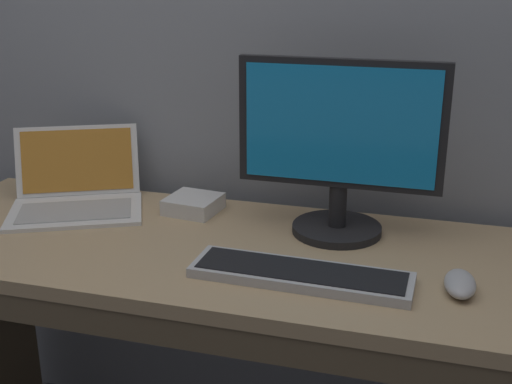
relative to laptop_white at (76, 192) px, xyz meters
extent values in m
cube|color=tan|center=(0.44, -0.14, -0.06)|extent=(1.55, 0.61, 0.03)
cube|color=brown|center=(0.44, -0.42, -0.11)|extent=(1.49, 0.02, 0.07)
cube|color=white|center=(0.02, -0.05, -0.04)|extent=(0.41, 0.36, 0.01)
cube|color=#ACACAC|center=(0.03, -0.06, -0.03)|extent=(0.32, 0.26, 0.00)
cube|color=white|center=(-0.04, 0.09, 0.06)|extent=(0.33, 0.21, 0.19)
cube|color=#C67F2D|center=(-0.04, 0.08, 0.06)|extent=(0.30, 0.18, 0.16)
cylinder|color=black|center=(0.71, 0.01, -0.03)|extent=(0.22, 0.22, 0.02)
cylinder|color=black|center=(0.71, 0.01, 0.03)|extent=(0.04, 0.04, 0.11)
cube|color=black|center=(0.71, 0.00, 0.23)|extent=(0.48, 0.02, 0.30)
cube|color=#198CD8|center=(0.71, -0.01, 0.23)|extent=(0.45, 0.00, 0.27)
cube|color=#BCBCC1|center=(0.68, -0.26, -0.03)|extent=(0.47, 0.14, 0.02)
cube|color=black|center=(0.68, -0.26, -0.02)|extent=(0.44, 0.12, 0.00)
ellipsoid|color=#B7B7BC|center=(1.00, -0.23, -0.02)|extent=(0.07, 0.12, 0.04)
cube|color=silver|center=(0.32, 0.05, -0.02)|extent=(0.15, 0.14, 0.04)
camera|label=1|loc=(0.93, -1.49, 0.59)|focal=46.39mm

